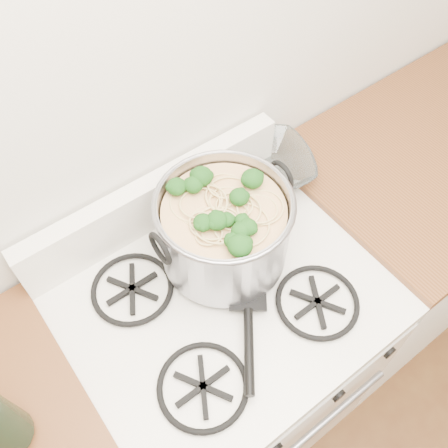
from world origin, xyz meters
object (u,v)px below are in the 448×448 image
gas_range (225,365)px  spatula (248,289)px  glass_bowl (267,169)px  stock_pot (224,229)px

gas_range → spatula: size_ratio=2.98×
gas_range → glass_bowl: 0.65m
glass_bowl → spatula: bearing=-136.5°
gas_range → stock_pot: 0.60m
gas_range → spatula: 0.50m
gas_range → spatula: bearing=-28.1°
stock_pot → glass_bowl: 0.31m
glass_bowl → gas_range: bearing=-143.9°
gas_range → glass_bowl: glass_bowl is taller
gas_range → stock_pot: bearing=54.3°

